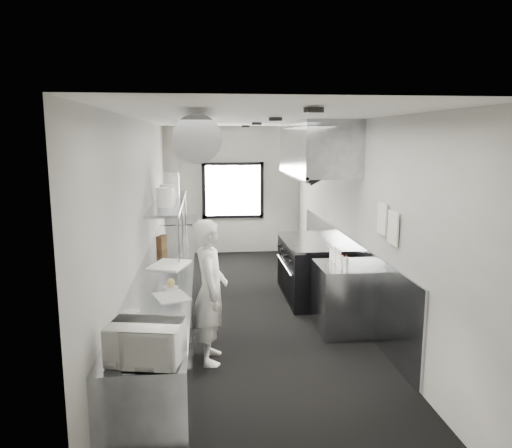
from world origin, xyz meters
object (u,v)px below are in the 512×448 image
object	(u,v)px
pass_shelf	(169,203)
squeeze_bottle_e	(332,254)
bottle_station	(342,298)
knife_block	(162,242)
squeeze_bottle_a	(346,264)
squeeze_bottle_d	(335,255)
range	(311,269)
squeeze_bottle_b	(341,262)
small_plate	(171,288)
microwave	(145,343)
deli_tub_b	(132,317)
cutting_board	(169,265)
exhaust_hood	(317,148)
plate_stack_a	(165,197)
plate_stack_d	(172,184)
line_cook	(210,291)
plate_stack_c	(171,187)
prep_counter	(168,299)
deli_tub_a	(131,327)
far_work_table	(180,241)
squeeze_bottle_c	(339,258)
plate_stack_b	(168,194)

from	to	relation	value
pass_shelf	squeeze_bottle_e	distance (m)	2.72
bottle_station	knife_block	size ratio (longest dim) A/B	4.26
squeeze_bottle_a	squeeze_bottle_d	distance (m)	0.47
pass_shelf	bottle_station	xyz separation A→B (m)	(2.34, -1.70, -1.09)
range	squeeze_bottle_b	size ratio (longest dim) A/B	9.14
small_plate	squeeze_bottle_d	size ratio (longest dim) A/B	0.85
microwave	knife_block	distance (m)	3.78
deli_tub_b	cutting_board	world-z (taller)	deli_tub_b
exhaust_hood	plate_stack_a	size ratio (longest dim) A/B	7.95
plate_stack_d	squeeze_bottle_e	xyz separation A→B (m)	(2.27, -2.11, -0.78)
cutting_board	knife_block	size ratio (longest dim) A/B	2.67
line_cook	squeeze_bottle_d	xyz separation A→B (m)	(1.69, 0.88, 0.16)
squeeze_bottle_e	microwave	bearing A→B (deg)	-127.17
squeeze_bottle_d	squeeze_bottle_e	world-z (taller)	squeeze_bottle_d
knife_block	plate_stack_c	distance (m)	1.12
prep_counter	deli_tub_a	bearing A→B (deg)	-93.95
knife_block	plate_stack_d	size ratio (longest dim) A/B	0.54
line_cook	squeeze_bottle_d	size ratio (longest dim) A/B	8.61
plate_stack_d	squeeze_bottle_a	bearing A→B (deg)	-49.83
prep_counter	plate_stack_a	distance (m)	1.51
squeeze_bottle_b	small_plate	bearing A→B (deg)	-164.75
squeeze_bottle_b	range	bearing A→B (deg)	91.21
far_work_table	deli_tub_a	bearing A→B (deg)	-91.48
prep_counter	far_work_table	size ratio (longest dim) A/B	5.00
range	far_work_table	bearing A→B (deg)	131.19
prep_counter	squeeze_bottle_d	distance (m)	2.31
cutting_board	small_plate	bearing A→B (deg)	-85.30
pass_shelf	far_work_table	distance (m)	2.45
microwave	squeeze_bottle_c	size ratio (longest dim) A/B	2.55
bottle_station	plate_stack_c	size ratio (longest dim) A/B	2.43
deli_tub_b	squeeze_bottle_b	xyz separation A→B (m)	(2.39, 1.58, 0.03)
exhaust_hood	plate_stack_d	world-z (taller)	exhaust_hood
microwave	plate_stack_b	world-z (taller)	plate_stack_b
prep_counter	squeeze_bottle_d	size ratio (longest dim) A/B	31.05
deli_tub_b	plate_stack_a	size ratio (longest dim) A/B	0.54
line_cook	squeeze_bottle_b	bearing A→B (deg)	-71.94
pass_shelf	far_work_table	xyz separation A→B (m)	(0.04, 2.20, -1.09)
plate_stack_a	cutting_board	bearing A→B (deg)	-83.57
deli_tub_a	squeeze_bottle_b	size ratio (longest dim) A/B	0.76
range	line_cook	distance (m)	2.70
plate_stack_d	squeeze_bottle_e	size ratio (longest dim) A/B	2.39
pass_shelf	squeeze_bottle_e	bearing A→B (deg)	-31.49
deli_tub_a	squeeze_bottle_e	world-z (taller)	squeeze_bottle_e
knife_block	plate_stack_c	bearing A→B (deg)	103.25
exhaust_hood	deli_tub_b	xyz separation A→B (m)	(-2.42, -3.16, -1.44)
far_work_table	microwave	xyz separation A→B (m)	(0.04, -6.48, 0.60)
range	microwave	xyz separation A→B (m)	(-2.15, -3.98, 0.58)
knife_block	squeeze_bottle_b	distance (m)	2.74
pass_shelf	knife_block	distance (m)	0.74
range	plate_stack_b	size ratio (longest dim) A/B	5.46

